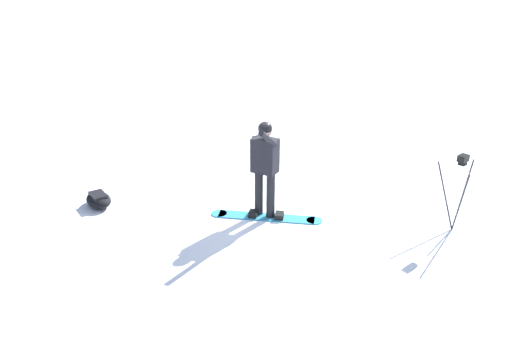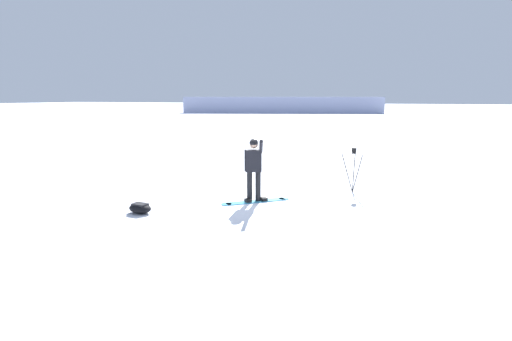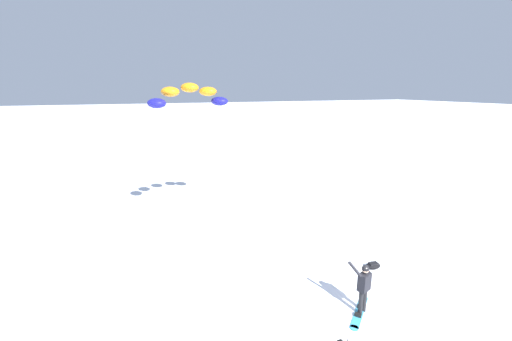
% 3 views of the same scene
% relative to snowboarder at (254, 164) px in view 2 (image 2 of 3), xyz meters
% --- Properties ---
extents(ground_plane, '(300.00, 300.00, 0.00)m').
position_rel_snowboarder_xyz_m(ground_plane, '(-0.19, 0.49, -1.00)').
color(ground_plane, white).
extents(snowboarder, '(0.62, 0.61, 1.67)m').
position_rel_snowboarder_xyz_m(snowboarder, '(0.00, 0.00, 0.00)').
color(snowboarder, black).
rests_on(snowboarder, ground_plane).
extents(snowboard, '(1.48, 1.30, 0.10)m').
position_rel_snowboarder_xyz_m(snowboard, '(0.07, -0.02, -0.97)').
color(snowboard, teal).
rests_on(snowboard, ground_plane).
extents(gear_bag_large, '(0.62, 0.46, 0.24)m').
position_rel_snowboarder_xyz_m(gear_bag_large, '(-2.13, -1.92, -0.87)').
color(gear_bag_large, black).
rests_on(gear_bag_large, ground_plane).
extents(camera_tripod, '(0.60, 0.60, 1.28)m').
position_rel_snowboarder_xyz_m(camera_tripod, '(2.29, 1.95, -0.08)').
color(camera_tripod, '#262628').
rests_on(camera_tripod, ground_plane).
extents(distant_ridge, '(33.61, 16.68, 2.63)m').
position_rel_snowboarder_xyz_m(distant_ridge, '(-16.27, 57.76, 0.31)').
color(distant_ridge, '#959FC2').
rests_on(distant_ridge, ground_plane).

